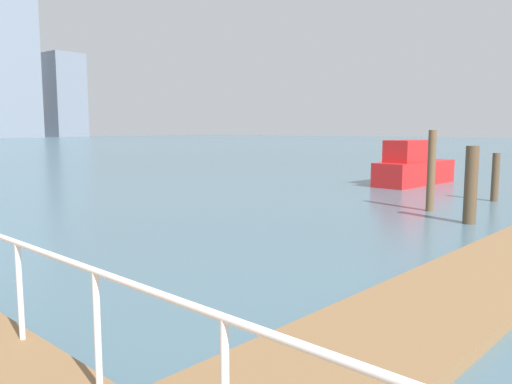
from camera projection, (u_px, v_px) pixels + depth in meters
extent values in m
cube|color=olive|center=(497.00, 270.00, 9.26)|extent=(15.61, 2.00, 0.18)
cylinder|color=white|center=(97.00, 331.00, 4.34)|extent=(0.06, 0.06, 1.05)
cylinder|color=white|center=(20.00, 291.00, 5.39)|extent=(0.06, 0.06, 1.05)
cylinder|color=white|center=(151.00, 291.00, 3.74)|extent=(0.06, 23.50, 0.06)
cylinder|color=brown|center=(431.00, 171.00, 16.24)|extent=(0.25, 0.25, 2.59)
cylinder|color=brown|center=(471.00, 185.00, 14.10)|extent=(0.35, 0.35, 2.16)
cylinder|color=brown|center=(495.00, 177.00, 18.50)|extent=(0.27, 0.27, 1.76)
cube|color=red|center=(415.00, 173.00, 24.16)|extent=(5.21, 1.74, 1.09)
cube|color=red|center=(407.00, 151.00, 23.47)|extent=(2.31, 1.33, 1.01)
cube|color=slate|center=(9.00, 41.00, 145.30)|extent=(14.58, 12.12, 54.82)
cube|color=slate|center=(64.00, 95.00, 161.55)|extent=(11.01, 10.79, 26.02)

